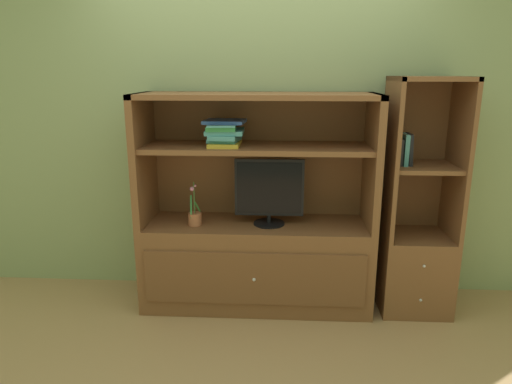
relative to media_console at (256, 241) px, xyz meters
name	(u,v)px	position (x,y,z in m)	size (l,w,h in m)	color
ground_plane	(253,329)	(0.00, -0.41, -0.50)	(8.00, 8.00, 0.00)	tan
painted_rear_wall	(259,115)	(0.00, 0.34, 0.90)	(6.00, 0.10, 2.80)	#8C9E6B
media_console	(256,241)	(0.00, 0.00, 0.00)	(1.69, 0.57, 1.58)	brown
tv_monitor	(269,191)	(0.09, -0.03, 0.39)	(0.50, 0.23, 0.49)	black
potted_plant	(195,217)	(-0.45, -0.08, 0.21)	(0.10, 0.10, 0.32)	#B26642
magazine_stack	(224,132)	(-0.23, 0.00, 0.81)	(0.29, 0.37, 0.18)	gold
bookshelf_tall	(416,238)	(1.17, 0.00, 0.05)	(0.50, 0.48, 1.70)	brown
upright_book_row	(404,150)	(1.03, -0.01, 0.70)	(0.10, 0.18, 0.22)	black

